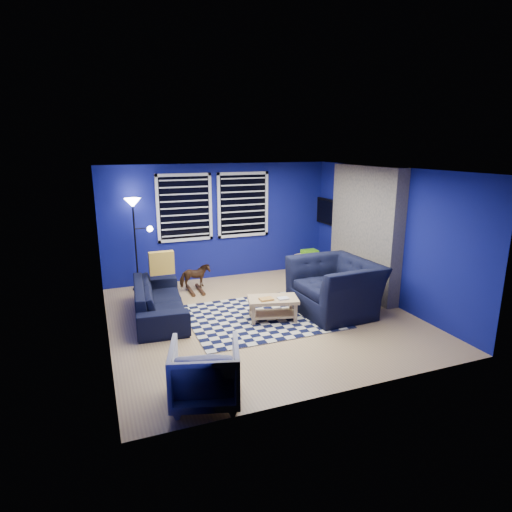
{
  "coord_description": "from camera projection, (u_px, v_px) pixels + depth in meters",
  "views": [
    {
      "loc": [
        -2.56,
        -6.38,
        2.88
      ],
      "look_at": [
        0.02,
        0.3,
        1.01
      ],
      "focal_mm": 30.0,
      "sensor_mm": 36.0,
      "label": 1
    }
  ],
  "objects": [
    {
      "name": "sofa",
      "position": [
        159.0,
        300.0,
        7.33
      ],
      "size": [
        2.11,
        0.97,
        0.6
      ],
      "primitive_type": "imported",
      "rotation": [
        0.0,
        0.0,
        1.49
      ],
      "color": "black",
      "rests_on": "floor"
    },
    {
      "name": "ceiling",
      "position": [
        262.0,
        169.0,
        6.75
      ],
      "size": [
        5.0,
        5.0,
        0.0
      ],
      "primitive_type": "plane",
      "rotation": [
        3.14,
        0.0,
        0.0
      ],
      "color": "white",
      "rests_on": "wall_back"
    },
    {
      "name": "cabinet",
      "position": [
        309.0,
        264.0,
        9.7
      ],
      "size": [
        0.69,
        0.57,
        0.58
      ],
      "rotation": [
        0.0,
        0.0,
        0.34
      ],
      "color": "tan",
      "rests_on": "floor"
    },
    {
      "name": "armchair_bent",
      "position": [
        205.0,
        373.0,
        4.87
      ],
      "size": [
        0.96,
        0.98,
        0.72
      ],
      "primitive_type": "imported",
      "rotation": [
        0.0,
        0.0,
        2.86
      ],
      "color": "gray",
      "rests_on": "floor"
    },
    {
      "name": "floor",
      "position": [
        261.0,
        317.0,
        7.38
      ],
      "size": [
        5.0,
        5.0,
        0.0
      ],
      "primitive_type": "plane",
      "color": "tan",
      "rests_on": "ground"
    },
    {
      "name": "tv",
      "position": [
        329.0,
        212.0,
        9.68
      ],
      "size": [
        0.07,
        1.0,
        0.58
      ],
      "color": "black",
      "rests_on": "wall_right"
    },
    {
      "name": "wall_right",
      "position": [
        386.0,
        235.0,
        7.93
      ],
      "size": [
        0.0,
        5.0,
        5.0
      ],
      "primitive_type": "plane",
      "rotation": [
        1.57,
        0.0,
        -1.57
      ],
      "color": "navy",
      "rests_on": "floor"
    },
    {
      "name": "coffee_table",
      "position": [
        273.0,
        304.0,
        7.17
      ],
      "size": [
        0.92,
        0.66,
        0.42
      ],
      "rotation": [
        0.0,
        0.0,
        -0.25
      ],
      "color": "tan",
      "rests_on": "rug"
    },
    {
      "name": "wall_left",
      "position": [
        102.0,
        261.0,
        6.19
      ],
      "size": [
        0.0,
        5.0,
        5.0
      ],
      "primitive_type": "plane",
      "rotation": [
        1.57,
        0.0,
        1.57
      ],
      "color": "navy",
      "rests_on": "floor"
    },
    {
      "name": "rocking_horse",
      "position": [
        195.0,
        276.0,
        8.56
      ],
      "size": [
        0.28,
        0.6,
        0.5
      ],
      "primitive_type": "imported",
      "rotation": [
        0.0,
        0.0,
        1.59
      ],
      "color": "#4D2718",
      "rests_on": "floor"
    },
    {
      "name": "floor_lamp",
      "position": [
        135.0,
        215.0,
        8.39
      ],
      "size": [
        0.51,
        0.31,
        1.87
      ],
      "color": "black",
      "rests_on": "floor"
    },
    {
      "name": "window_left",
      "position": [
        185.0,
        208.0,
        8.93
      ],
      "size": [
        1.17,
        0.06,
        1.42
      ],
      "color": "black",
      "rests_on": "wall_back"
    },
    {
      "name": "rug",
      "position": [
        262.0,
        316.0,
        7.38
      ],
      "size": [
        2.5,
        2.0,
        0.02
      ],
      "primitive_type": "cube",
      "rotation": [
        0.0,
        0.0,
        0.0
      ],
      "color": "black",
      "rests_on": "floor"
    },
    {
      "name": "throw_pillow",
      "position": [
        162.0,
        263.0,
        7.71
      ],
      "size": [
        0.44,
        0.13,
        0.42
      ],
      "primitive_type": "cube",
      "rotation": [
        0.0,
        0.0,
        -0.0
      ],
      "color": "gold",
      "rests_on": "sofa"
    },
    {
      "name": "window_right",
      "position": [
        243.0,
        205.0,
        9.39
      ],
      "size": [
        1.17,
        0.06,
        1.42
      ],
      "color": "black",
      "rests_on": "wall_back"
    },
    {
      "name": "fireplace",
      "position": [
        364.0,
        234.0,
        8.35
      ],
      "size": [
        0.65,
        2.0,
        2.5
      ],
      "color": "gray",
      "rests_on": "floor"
    },
    {
      "name": "armchair_big",
      "position": [
        335.0,
        287.0,
        7.48
      ],
      "size": [
        1.5,
        1.33,
        0.93
      ],
      "primitive_type": "imported",
      "rotation": [
        0.0,
        0.0,
        -1.51
      ],
      "color": "black",
      "rests_on": "floor"
    },
    {
      "name": "wall_back",
      "position": [
        219.0,
        222.0,
        9.32
      ],
      "size": [
        5.0,
        0.0,
        5.0
      ],
      "primitive_type": "plane",
      "rotation": [
        1.57,
        0.0,
        0.0
      ],
      "color": "navy",
      "rests_on": "floor"
    }
  ]
}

